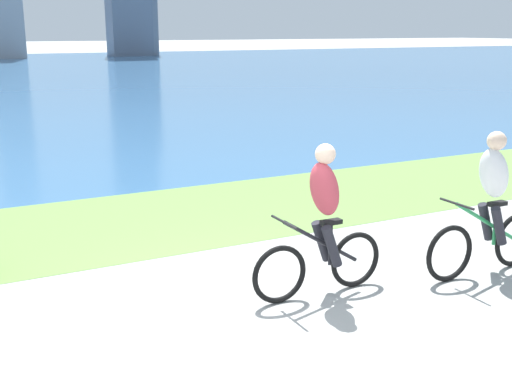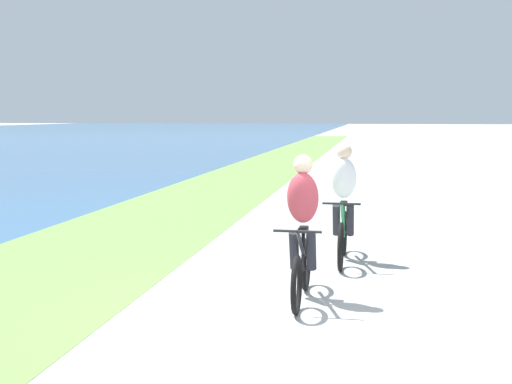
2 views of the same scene
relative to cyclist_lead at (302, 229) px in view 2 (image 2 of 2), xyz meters
name	(u,v)px [view 2 (image 2 of 2)]	position (x,y,z in m)	size (l,w,h in m)	color
ground_plane	(316,324)	(-0.83, -0.24, -0.84)	(300.00, 300.00, 0.00)	#9E9E99
cyclist_lead	(302,229)	(0.00, 0.00, 0.00)	(1.63, 0.52, 1.68)	black
cyclist_trailing	(343,204)	(2.09, -0.36, 0.01)	(1.75, 0.52, 1.72)	black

